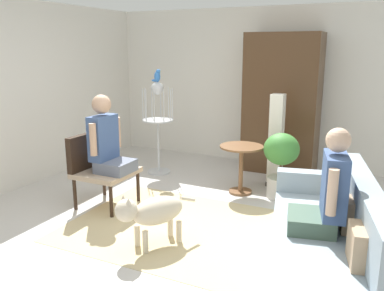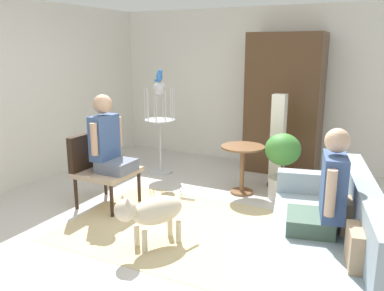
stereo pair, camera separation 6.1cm
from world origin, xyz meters
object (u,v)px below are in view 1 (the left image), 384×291
(person_on_couch, at_px, (327,192))
(column_lamp, at_px, (276,141))
(armoire_cabinet, at_px, (282,104))
(round_end_table, at_px, (241,160))
(person_on_armchair, at_px, (107,140))
(armchair, at_px, (98,164))
(parrot, at_px, (157,76))
(dog, at_px, (152,211))
(couch, at_px, (328,240))
(bird_cage_stand, at_px, (158,121))
(potted_plant, at_px, (281,159))

(person_on_couch, distance_m, column_lamp, 2.32)
(armoire_cabinet, bearing_deg, round_end_table, -99.57)
(person_on_armchair, bearing_deg, armchair, 179.89)
(parrot, relative_size, armoire_cabinet, 0.09)
(dog, relative_size, column_lamp, 0.62)
(round_end_table, height_order, dog, round_end_table)
(couch, xyz_separation_m, round_end_table, (-1.34, 1.57, 0.16))
(couch, bearing_deg, round_end_table, 130.53)
(column_lamp, bearing_deg, parrot, -173.81)
(armchair, height_order, parrot, parrot)
(person_on_couch, distance_m, bird_cage_stand, 3.36)
(person_on_couch, distance_m, person_on_armchair, 2.66)
(dog, bearing_deg, parrot, 118.82)
(person_on_armchair, distance_m, armoire_cabinet, 2.85)
(person_on_armchair, relative_size, parrot, 4.88)
(bird_cage_stand, bearing_deg, armchair, -90.35)
(armchair, distance_m, column_lamp, 2.45)
(person_on_armchair, distance_m, round_end_table, 1.79)
(column_lamp, xyz_separation_m, armoire_cabinet, (-0.12, 0.75, 0.42))
(dog, height_order, column_lamp, column_lamp)
(armchair, bearing_deg, parrot, 89.41)
(person_on_couch, bearing_deg, round_end_table, 128.95)
(bird_cage_stand, bearing_deg, person_on_couch, -34.75)
(person_on_armchair, xyz_separation_m, round_end_table, (1.31, 1.15, -0.38))
(dog, relative_size, parrot, 4.24)
(potted_plant, bearing_deg, armoire_cabinet, 104.54)
(couch, distance_m, parrot, 3.57)
(person_on_couch, bearing_deg, armchair, 170.62)
(person_on_couch, relative_size, armoire_cabinet, 0.42)
(armchair, relative_size, person_on_couch, 1.00)
(bird_cage_stand, height_order, potted_plant, bird_cage_stand)
(round_end_table, bearing_deg, potted_plant, 5.81)
(armchair, bearing_deg, person_on_armchair, -0.11)
(couch, bearing_deg, dog, -170.89)
(armchair, xyz_separation_m, potted_plant, (1.99, 1.21, -0.00))
(parrot, relative_size, column_lamp, 0.15)
(armchair, bearing_deg, armoire_cabinet, 55.03)
(bird_cage_stand, relative_size, column_lamp, 1.09)
(person_on_couch, height_order, dog, person_on_couch)
(couch, height_order, bird_cage_stand, bird_cage_stand)
(couch, bearing_deg, bird_cage_stand, 146.23)
(column_lamp, relative_size, armoire_cabinet, 0.61)
(round_end_table, relative_size, bird_cage_stand, 0.46)
(parrot, bearing_deg, dog, -61.18)
(column_lamp, bearing_deg, couch, -64.04)
(person_on_armchair, height_order, parrot, parrot)
(person_on_couch, relative_size, bird_cage_stand, 0.63)
(round_end_table, bearing_deg, person_on_armchair, -138.72)
(couch, distance_m, potted_plant, 1.83)
(potted_plant, relative_size, column_lamp, 0.66)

